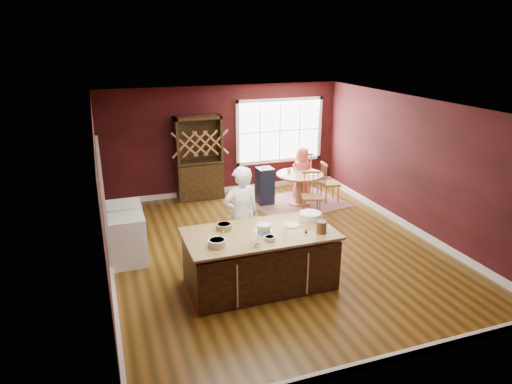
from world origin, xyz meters
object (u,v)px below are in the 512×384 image
dryer (125,226)px  chair_south (312,195)px  chair_east (330,182)px  high_chair (265,185)px  kitchen_island (260,260)px  hutch (199,158)px  layer_cake (264,228)px  chair_north (301,172)px  baker (241,216)px  toddler (265,170)px  dining_table (300,182)px  washer (128,240)px  seated_woman (301,172)px

dryer → chair_south: bearing=4.2°
chair_east → high_chair: size_ratio=1.07×
kitchen_island → high_chair: 3.80m
kitchen_island → hutch: hutch is taller
layer_cake → dryer: bearing=133.3°
layer_cake → hutch: 4.40m
kitchen_island → chair_north: chair_north is taller
chair_north → kitchen_island: bearing=51.0°
baker → dryer: 2.31m
chair_south → dryer: 4.01m
baker → layer_cake: (0.12, -0.81, 0.09)m
chair_south → toddler: size_ratio=3.88×
layer_cake → chair_south: 3.17m
dining_table → layer_cake: bearing=-123.2°
chair_north → high_chair: bearing=15.4°
washer → seated_woman: bearing=26.8°
dining_table → baker: 3.29m
chair_south → dining_table: bearing=102.3°
kitchen_island → chair_north: 4.74m
baker → chair_south: bearing=-147.8°
baker → dryer: bearing=-39.1°
kitchen_island → chair_north: size_ratio=2.18×
layer_cake → chair_east: layer_cake is taller
seated_woman → hutch: (-2.38, 0.75, 0.38)m
baker → dryer: size_ratio=1.98×
chair_south → dryer: chair_south is taller
chair_east → chair_south: chair_south is taller
seated_woman → toddler: 1.01m
dining_table → chair_north: (0.40, 0.77, 0.00)m
layer_cake → dryer: 2.94m
high_chair → washer: bearing=-149.8°
kitchen_island → toddler: (1.42, 3.56, 0.37)m
toddler → washer: (-3.33, -2.11, -0.37)m
hutch → washer: (-1.95, -2.94, -0.58)m
baker → hutch: size_ratio=0.88×
chair_east → washer: chair_east is taller
seated_woman → dryer: (-4.33, -1.55, -0.19)m
chair_south → high_chair: 1.32m
hutch → dryer: (-1.95, -2.30, -0.57)m
kitchen_island → dryer: size_ratio=2.61×
chair_east → toddler: (-1.53, 0.41, 0.32)m
kitchen_island → chair_east: (2.95, 3.15, 0.05)m
chair_east → hutch: (-2.92, 1.24, 0.53)m
seated_woman → high_chair: 1.03m
hutch → baker: bearing=-91.3°
chair_east → chair_south: size_ratio=0.97×
high_chair → dryer: bearing=-158.4°
dining_table → hutch: 2.49m
chair_north → seated_woman: bearing=59.3°
chair_south → chair_north: (0.49, 1.60, 0.03)m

